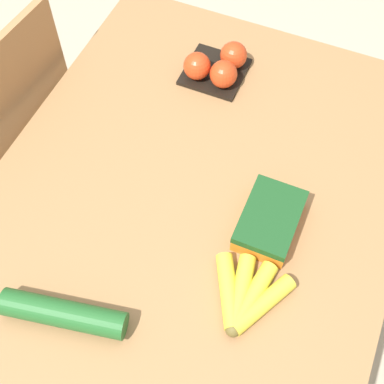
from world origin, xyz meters
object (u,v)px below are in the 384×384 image
object	(u,v)px
banana_bunch	(245,297)
cucumber_near	(63,314)
chair	(7,143)
tomato_pack	(217,66)
carrot_bag	(269,221)

from	to	relation	value
banana_bunch	cucumber_near	world-z (taller)	cucumber_near
chair	cucumber_near	size ratio (longest dim) A/B	3.66
banana_bunch	cucumber_near	xyz separation A→B (m)	(-0.17, 0.31, 0.01)
tomato_pack	carrot_bag	size ratio (longest dim) A/B	0.90
banana_bunch	carrot_bag	xyz separation A→B (m)	(0.17, 0.01, 0.02)
chair	cucumber_near	xyz separation A→B (m)	(-0.45, -0.52, 0.28)
chair	carrot_bag	size ratio (longest dim) A/B	5.44
chair	carrot_bag	distance (m)	0.88
chair	carrot_bag	xyz separation A→B (m)	(-0.11, -0.82, 0.29)
banana_bunch	cucumber_near	distance (m)	0.35
tomato_pack	cucumber_near	size ratio (longest dim) A/B	0.60
tomato_pack	carrot_bag	bearing A→B (deg)	-144.36
banana_bunch	carrot_bag	distance (m)	0.17
chair	tomato_pack	distance (m)	0.68
chair	banana_bunch	xyz separation A→B (m)	(-0.28, -0.83, 0.27)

